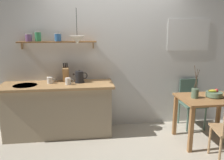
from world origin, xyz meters
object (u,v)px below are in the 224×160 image
knife_block (66,74)px  coffee_mug_spare (68,81)px  fruit_bowl (214,94)px  electric_kettle (80,77)px  coffee_mug_by_sink (50,80)px  pendant_lamp (77,39)px  dining_table (207,106)px  twig_vase (195,93)px  dining_chair_far (191,100)px

knife_block → coffee_mug_spare: knife_block is taller
fruit_bowl → electric_kettle: (-2.09, 0.58, 0.21)m
electric_kettle → coffee_mug_by_sink: electric_kettle is taller
knife_block → pendant_lamp: 0.66m
dining_table → coffee_mug_by_sink: bearing=166.3°
fruit_bowl → coffee_mug_spare: size_ratio=1.84×
coffee_mug_by_sink → knife_block: bearing=19.2°
twig_vase → knife_block: 2.12m
fruit_bowl → pendant_lamp: (-2.11, 0.47, 0.83)m
dining_table → pendant_lamp: (-2.00, 0.49, 1.01)m
dining_chair_far → electric_kettle: 2.09m
dining_chair_far → coffee_mug_spare: 2.26m
twig_vase → pendant_lamp: pendant_lamp is taller
dining_table → twig_vase: size_ratio=1.74×
knife_block → pendant_lamp: (0.21, -0.20, 0.59)m
fruit_bowl → twig_vase: 0.32m
fruit_bowl → coffee_mug_by_sink: coffee_mug_by_sink is taller
dining_table → electric_kettle: bearing=163.1°
twig_vase → knife_block: (-2.00, 0.68, 0.21)m
coffee_mug_spare → dining_table: bearing=-12.4°
fruit_bowl → twig_vase: (-0.32, -0.00, 0.03)m
dining_chair_far → twig_vase: twig_vase is taller
dining_table → twig_vase: 0.30m
dining_table → fruit_bowl: fruit_bowl is taller
dining_table → knife_block: bearing=162.6°
pendant_lamp → electric_kettle: bearing=80.1°
twig_vase → coffee_mug_by_sink: 2.33m
knife_block → coffee_mug_by_sink: knife_block is taller
fruit_bowl → twig_vase: size_ratio=0.49×
dining_chair_far → fruit_bowl: 0.69m
electric_kettle → pendant_lamp: pendant_lamp is taller
pendant_lamp → coffee_mug_by_sink: bearing=166.7°
twig_vase → dining_chair_far: bearing=67.6°
twig_vase → coffee_mug_spare: (-1.95, 0.46, 0.14)m
dining_table → coffee_mug_spare: (-2.17, 0.48, 0.35)m
knife_block → coffee_mug_by_sink: 0.28m
knife_block → twig_vase: bearing=-18.7°
dining_chair_far → twig_vase: size_ratio=1.70×
twig_vase → knife_block: bearing=161.3°
pendant_lamp → coffee_mug_spare: bearing=-174.5°
fruit_bowl → coffee_mug_spare: (-2.27, 0.46, 0.17)m
fruit_bowl → knife_block: bearing=163.8°
dining_table → pendant_lamp: pendant_lamp is taller
electric_kettle → coffee_mug_spare: size_ratio=1.81×
electric_kettle → coffee_mug_spare: 0.23m
fruit_bowl → pendant_lamp: bearing=167.3°
electric_kettle → coffee_mug_spare: electric_kettle is taller
electric_kettle → pendant_lamp: bearing=-99.9°
coffee_mug_by_sink → coffee_mug_spare: 0.33m
fruit_bowl → coffee_mug_by_sink: bearing=167.2°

